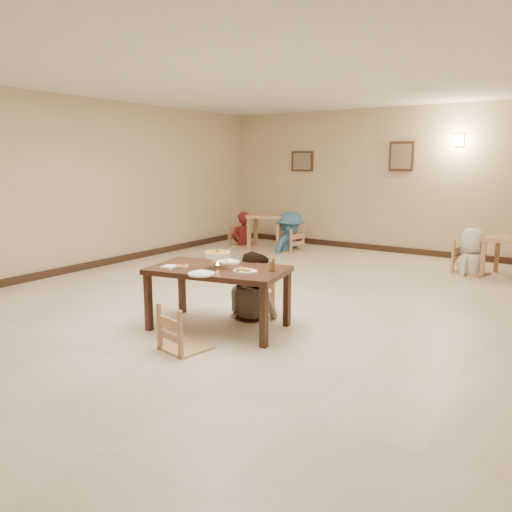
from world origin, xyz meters
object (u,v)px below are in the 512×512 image
Objects in this scene: chair_far at (254,277)px; chair_near at (185,306)px; curry_warmer at (217,255)px; bg_chair_lr at (290,229)px; bg_chair_rl at (473,243)px; bg_chair_ll at (243,223)px; bg_diner_a at (243,212)px; bg_table_right at (508,245)px; drink_glass at (272,265)px; main_diner at (254,252)px; main_table at (218,275)px; bg_table_left at (267,220)px; bg_diner_b at (290,212)px; bg_diner_c at (474,228)px.

chair_near is (0.09, -1.39, -0.02)m from chair_far.
curry_warmer is 5.17m from bg_chair_lr.
bg_chair_rl is (3.67, -0.12, 0.05)m from bg_chair_lr.
bg_chair_ll is 0.99× the size of bg_chair_rl.
bg_chair_ll is 1.23m from bg_chair_lr.
chair_far is 5.14m from bg_diner_a.
chair_near is at bearing -133.57° from bg_chair_ll.
bg_table_right is (2.37, 4.75, -0.34)m from curry_warmer.
drink_glass reaches higher than bg_table_right.
drink_glass is 0.13× the size of bg_chair_ll.
main_diner reaches higher than curry_warmer.
bg_chair_lr is (-1.83, 4.80, -0.16)m from main_table.
main_diner reaches higher than chair_near.
bg_table_left is 0.93× the size of bg_chair_ll.
chair_near is 0.93× the size of bg_table_left.
bg_table_left is 0.62m from bg_chair_ll.
bg_chair_ll is 0.62× the size of bg_diner_b.
bg_diner_c is at bearing 51.98° from chair_far.
bg_chair_ll is 0.68× the size of bg_diner_c.
bg_diner_c is (4.90, -0.10, 0.00)m from bg_diner_a.
main_table is at bearing -7.23° from bg_diner_c.
main_diner is at bearing -152.25° from bg_diner_b.
bg_diner_b reaches higher than bg_chair_lr.
bg_chair_ll is (-5.43, 0.05, -0.00)m from bg_table_right.
chair_far is at bearing 63.13° from bg_diner_a.
bg_chair_ll is at bearing -76.97° from bg_diner_c.
main_table is at bearing -116.62° from bg_table_right.
chair_near is 5.85m from bg_diner_b.
chair_near is 0.95× the size of bg_chair_lr.
bg_diner_c reaches higher than chair_far.
main_table is 1.57× the size of bg_chair_ll.
bg_chair_rl reaches higher than chair_far.
bg_diner_b reaches higher than bg_table_left.
bg_chair_rl is (4.90, -0.10, 0.00)m from bg_chair_ll.
bg_table_right is (4.82, -0.10, -0.09)m from bg_table_left.
bg_chair_rl is at bearing 51.98° from chair_far.
main_diner is 1.04× the size of bg_diner_a.
bg_diner_a is (-3.14, 4.17, -0.03)m from main_diner.
chair_near is 0.58× the size of bg_diner_c.
main_table is 5.68m from bg_diner_a.
bg_chair_ll reaches higher than main_table.
bg_chair_ll is (-3.06, 4.78, -0.11)m from main_table.
main_diner reaches higher than chair_far.
bg_table_left is 0.63m from bg_chair_lr.
bg_diner_a reaches higher than main_table.
bg_diner_c is (-0.53, -0.05, 0.25)m from bg_table_right.
bg_table_right is (1.77, 4.54, -0.25)m from drink_glass.
bg_table_left is 0.92× the size of bg_chair_rl.
bg_chair_ll is at bearing -49.17° from chair_near.
bg_table_left is (-3.05, 4.64, -0.16)m from drink_glass.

